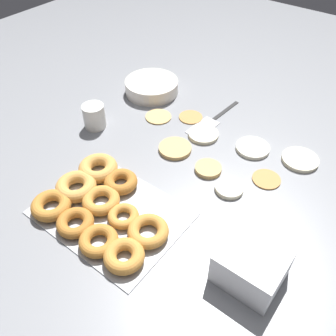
% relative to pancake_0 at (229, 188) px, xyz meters
% --- Properties ---
extents(ground_plane, '(3.00, 3.00, 0.00)m').
position_rel_pancake_0_xyz_m(ground_plane, '(-0.13, 0.01, -0.01)').
color(ground_plane, gray).
extents(pancake_0, '(0.08, 0.08, 0.01)m').
position_rel_pancake_0_xyz_m(pancake_0, '(0.00, 0.00, 0.00)').
color(pancake_0, beige).
rests_on(pancake_0, ground_plane).
extents(pancake_1, '(0.10, 0.10, 0.01)m').
position_rel_pancake_0_xyz_m(pancake_1, '(-0.19, 0.16, -0.00)').
color(pancake_1, beige).
rests_on(pancake_1, ground_plane).
extents(pancake_2, '(0.11, 0.11, 0.01)m').
position_rel_pancake_0_xyz_m(pancake_2, '(-0.03, 0.20, -0.00)').
color(pancake_2, silver).
rests_on(pancake_2, ground_plane).
extents(pancake_3, '(0.11, 0.11, 0.01)m').
position_rel_pancake_0_xyz_m(pancake_3, '(-0.23, 0.05, -0.00)').
color(pancake_3, tan).
rests_on(pancake_3, ground_plane).
extents(pancake_4, '(0.08, 0.08, 0.01)m').
position_rel_pancake_0_xyz_m(pancake_4, '(0.07, 0.10, -0.00)').
color(pancake_4, '#B27F42').
rests_on(pancake_4, ground_plane).
extents(pancake_5, '(0.11, 0.11, 0.01)m').
position_rel_pancake_0_xyz_m(pancake_5, '(0.11, 0.24, -0.00)').
color(pancake_5, beige).
rests_on(pancake_5, ground_plane).
extents(pancake_6, '(0.09, 0.09, 0.01)m').
position_rel_pancake_0_xyz_m(pancake_6, '(-0.38, 0.15, -0.00)').
color(pancake_6, tan).
rests_on(pancake_6, ground_plane).
extents(pancake_7, '(0.08, 0.08, 0.01)m').
position_rel_pancake_0_xyz_m(pancake_7, '(-0.29, 0.22, -0.00)').
color(pancake_7, '#B27F42').
rests_on(pancake_7, ground_plane).
extents(pancake_8, '(0.08, 0.08, 0.01)m').
position_rel_pancake_0_xyz_m(pancake_8, '(-0.09, 0.03, -0.00)').
color(pancake_8, tan).
rests_on(pancake_8, ground_plane).
extents(donut_tray, '(0.38, 0.29, 0.04)m').
position_rel_pancake_0_xyz_m(donut_tray, '(-0.24, -0.28, 0.01)').
color(donut_tray, '#ADAFB5').
rests_on(donut_tray, ground_plane).
extents(batter_bowl, '(0.20, 0.20, 0.05)m').
position_rel_pancake_0_xyz_m(batter_bowl, '(-0.51, 0.27, 0.02)').
color(batter_bowl, silver).
rests_on(batter_bowl, ground_plane).
extents(container_stack, '(0.14, 0.13, 0.09)m').
position_rel_pancake_0_xyz_m(container_stack, '(0.17, -0.21, 0.04)').
color(container_stack, white).
rests_on(container_stack, ground_plane).
extents(paper_cup, '(0.07, 0.07, 0.08)m').
position_rel_pancake_0_xyz_m(paper_cup, '(-0.52, -0.02, 0.03)').
color(paper_cup, white).
rests_on(paper_cup, ground_plane).
extents(spatula, '(0.07, 0.28, 0.01)m').
position_rel_pancake_0_xyz_m(spatula, '(-0.22, 0.23, -0.00)').
color(spatula, black).
rests_on(spatula, ground_plane).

